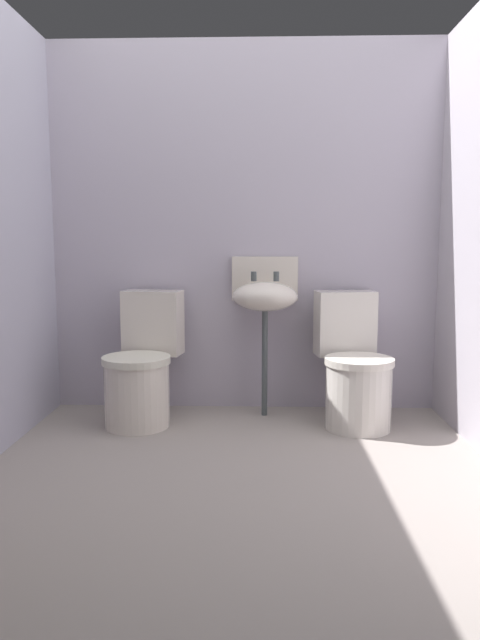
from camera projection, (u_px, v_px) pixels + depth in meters
ground_plane at (238, 487)px, 2.75m from camera, size 2.86×2.81×0.08m
wall_back at (245, 229)px, 3.83m from camera, size 2.86×0.10×2.32m
toilet_left at (142, 370)px, 3.57m from camera, size 0.47×0.64×0.78m
toilet_right at (354, 371)px, 3.53m from camera, size 0.46×0.64×0.78m
sink at (265, 295)px, 3.67m from camera, size 0.42×0.35×0.99m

